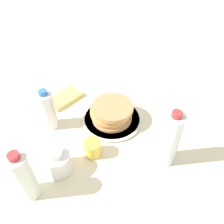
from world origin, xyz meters
TOP-DOWN VIEW (x-y plane):
  - ground_plane at (0.00, 0.00)m, footprint 4.00×4.00m
  - plate at (0.01, 0.02)m, footprint 0.26×0.26m
  - pancake_stack at (0.01, 0.02)m, footprint 0.18×0.18m
  - juice_glass at (-0.16, -0.07)m, footprint 0.06×0.06m
  - cream_jug at (-0.29, -0.05)m, footprint 0.09×0.09m
  - water_bottle_near at (0.03, -0.27)m, footprint 0.06×0.06m
  - water_bottle_mid at (-0.21, 0.16)m, footprint 0.06×0.06m
  - water_bottle_far at (-0.40, -0.07)m, footprint 0.06×0.06m
  - napkin at (-0.07, 0.27)m, footprint 0.17×0.11m

SIDE VIEW (x-z plane):
  - ground_plane at x=0.00m, z-range 0.00..0.00m
  - plate at x=0.01m, z-range 0.00..0.01m
  - napkin at x=-0.07m, z-range 0.00..0.02m
  - juice_glass at x=-0.16m, z-range 0.00..0.07m
  - cream_jug at x=-0.29m, z-range -0.01..0.10m
  - pancake_stack at x=0.01m, z-range 0.01..0.09m
  - water_bottle_mid at x=-0.21m, z-range -0.01..0.18m
  - water_bottle_far at x=-0.40m, z-range -0.01..0.21m
  - water_bottle_near at x=0.03m, z-range -0.01..0.24m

